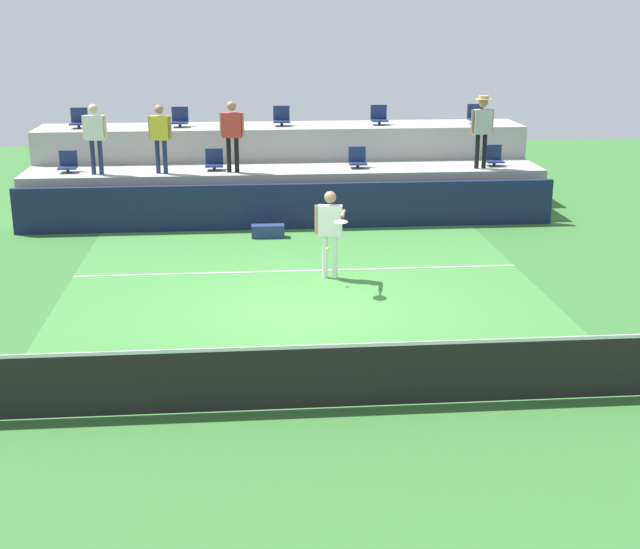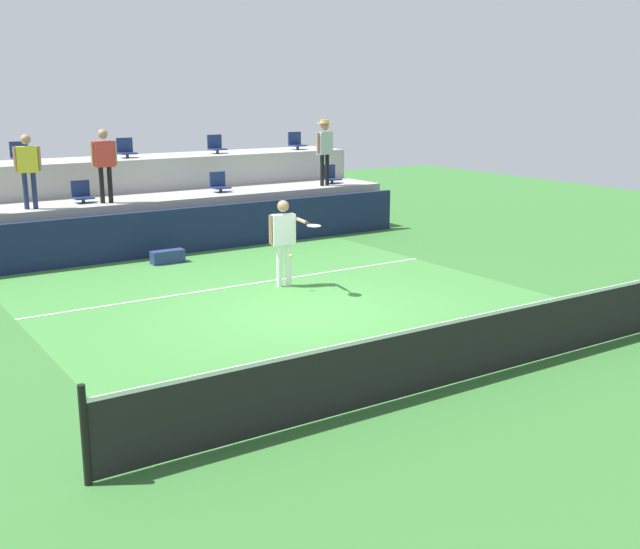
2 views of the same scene
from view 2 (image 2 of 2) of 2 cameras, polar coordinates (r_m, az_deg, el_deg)
The scene contains 20 objects.
ground_plane at distance 13.88m, azimuth -0.79°, elevation -2.80°, with size 40.00×40.00×0.00m, color #336B2D.
court_inner_paint at distance 14.70m, azimuth -2.89°, elevation -1.87°, with size 9.00×10.00×0.01m, color #3D7F38.
court_service_line at distance 15.88m, azimuth -5.46°, elevation -0.74°, with size 9.00×0.06×0.00m, color white.
tennis_net at distance 10.73m, azimuth 10.84°, elevation -5.18°, with size 10.48×0.08×1.07m.
sponsor_backboard at distance 18.96m, azimuth -10.62°, elevation 3.09°, with size 13.00×0.16×1.10m, color #141E42.
seating_tier_lower at distance 20.13m, azimuth -12.08°, elevation 3.84°, with size 13.00×1.80×1.25m, color #9E9E99.
seating_tier_upper at distance 21.74m, azimuth -13.89°, elevation 5.57°, with size 13.00×1.80×2.10m, color #9E9E99.
stadium_chair_lower_left at distance 19.38m, azimuth -17.07°, elevation 5.70°, with size 0.44×0.40×0.52m.
stadium_chair_lower_right at distance 20.68m, azimuth -7.41°, elevation 6.62°, with size 0.44×0.40×0.52m.
stadium_chair_lower_far_right at distance 22.44m, azimuth 0.77°, elevation 7.26°, with size 0.44×0.40×0.52m.
stadium_chair_upper_left at distance 20.81m, azimuth -21.13°, elevation 8.24°, with size 0.44×0.40×0.52m.
stadium_chair_upper_center at distance 21.55m, azimuth -14.04°, elevation 8.88°, with size 0.44×0.40×0.52m.
stadium_chair_upper_right at distance 22.56m, azimuth -7.63°, elevation 9.35°, with size 0.44×0.40×0.52m.
stadium_chair_upper_far_right at distance 23.85m, azimuth -1.76°, elevation 9.67°, with size 0.44×0.40×0.52m.
tennis_player at distance 15.46m, azimuth -2.63°, elevation 2.98°, with size 0.60×1.27×1.75m.
spectator_leaning_on_rail at distance 18.62m, azimuth -20.64°, elevation 7.56°, with size 0.58×0.27×1.66m.
spectator_in_white at distance 19.07m, azimuth -15.54°, elevation 8.20°, with size 0.60×0.26×1.73m.
spectator_with_hat at distance 21.79m, azimuth 0.35°, elevation 9.48°, with size 0.61×0.49×1.81m.
tennis_ball at distance 15.16m, azimuth -2.15°, elevation 1.37°, with size 0.07×0.07×0.07m.
equipment_bag at distance 18.09m, azimuth -11.11°, elevation 1.29°, with size 0.76×0.28×0.30m, color navy.
Camera 2 is at (-7.16, -11.23, 3.88)m, focal length 43.64 mm.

